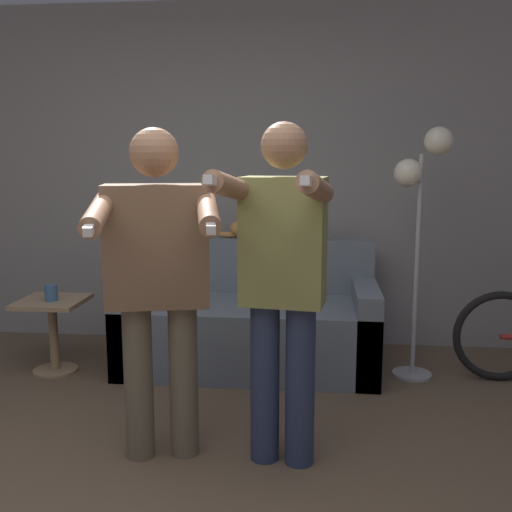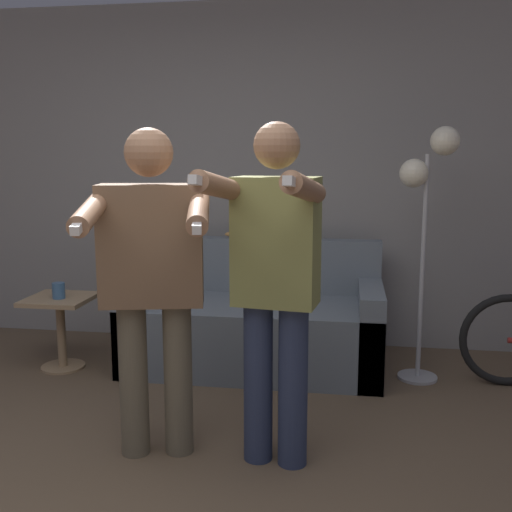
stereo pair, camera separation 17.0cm
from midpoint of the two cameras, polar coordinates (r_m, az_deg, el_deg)
wall_back at (r=4.69m, az=-4.36°, el=7.52°), size 10.00×0.05×2.60m
couch at (r=4.22m, az=-1.79°, el=-6.61°), size 1.75×0.83×0.86m
person_left at (r=2.86m, az=-11.01°, el=-1.50°), size 0.65×0.76×1.60m
person_right at (r=2.74m, az=0.75°, el=-1.81°), size 0.51×0.71×1.62m
cat at (r=4.39m, az=-1.40°, el=2.74°), size 0.44×0.13×0.18m
floor_lamp at (r=3.97m, az=14.31°, el=6.26°), size 0.36×0.26×1.65m
side_table at (r=4.34m, az=-19.87°, el=-5.79°), size 0.43×0.43×0.51m
cup at (r=4.25m, az=-20.03°, el=-3.33°), size 0.09×0.09×0.11m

